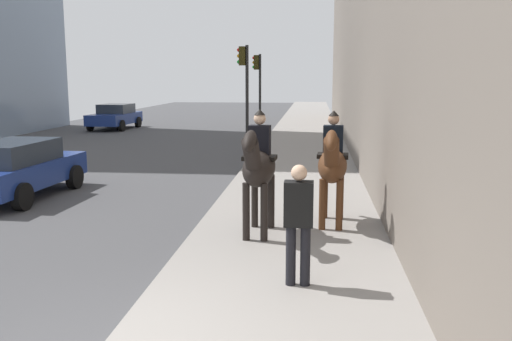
# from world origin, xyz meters

# --- Properties ---
(mounted_horse_near) EXTENTS (2.15, 0.65, 2.29)m
(mounted_horse_near) POSITION_xyz_m (4.49, -1.27, 1.39)
(mounted_horse_near) COLOR black
(mounted_horse_near) RESTS_ON sidewalk_slab
(mounted_horse_far) EXTENTS (2.15, 0.66, 2.23)m
(mounted_horse_far) POSITION_xyz_m (5.33, -2.62, 1.34)
(mounted_horse_far) COLOR #4C2B16
(mounted_horse_far) RESTS_ON sidewalk_slab
(pedestrian_greeting) EXTENTS (0.26, 0.40, 1.70)m
(pedestrian_greeting) POSITION_xyz_m (2.06, -2.06, 1.10)
(pedestrian_greeting) COLOR black
(pedestrian_greeting) RESTS_ON sidewalk_slab
(car_near_lane) EXTENTS (4.22, 2.21, 1.44)m
(car_near_lane) POSITION_xyz_m (25.77, 9.21, 0.74)
(car_near_lane) COLOR navy
(car_near_lane) RESTS_ON ground
(car_mid_lane) EXTENTS (4.15, 2.08, 1.44)m
(car_mid_lane) POSITION_xyz_m (7.50, 5.08, 0.76)
(car_mid_lane) COLOR navy
(car_mid_lane) RESTS_ON ground
(traffic_light_near_curb) EXTENTS (0.20, 0.44, 4.17)m
(traffic_light_near_curb) POSITION_xyz_m (15.73, 0.38, 2.77)
(traffic_light_near_curb) COLOR black
(traffic_light_near_curb) RESTS_ON ground
(traffic_light_far_curb) EXTENTS (0.20, 0.44, 4.09)m
(traffic_light_far_curb) POSITION_xyz_m (22.08, 0.50, 2.73)
(traffic_light_far_curb) COLOR black
(traffic_light_far_curb) RESTS_ON ground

